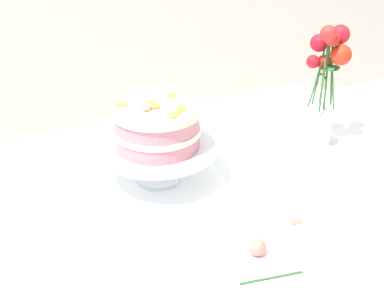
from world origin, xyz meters
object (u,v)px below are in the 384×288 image
(cake_stand, at_px, (158,152))
(fallen_rose, at_px, (258,249))
(dining_table, at_px, (216,224))
(layer_cake, at_px, (157,126))
(flower_vase, at_px, (324,88))

(cake_stand, xyz_separation_m, fallen_rose, (0.06, -0.36, -0.07))
(fallen_rose, bearing_deg, dining_table, 79.89)
(dining_table, height_order, fallen_rose, fallen_rose)
(dining_table, height_order, layer_cake, layer_cake)
(dining_table, bearing_deg, cake_stand, 130.66)
(flower_vase, bearing_deg, cake_stand, 177.39)
(dining_table, relative_size, cake_stand, 4.83)
(dining_table, distance_m, fallen_rose, 0.27)
(layer_cake, height_order, fallen_rose, layer_cake)
(dining_table, bearing_deg, layer_cake, 130.67)
(layer_cake, bearing_deg, dining_table, -49.33)
(flower_vase, bearing_deg, dining_table, -166.12)
(cake_stand, xyz_separation_m, layer_cake, (0.00, -0.00, 0.07))
(dining_table, distance_m, cake_stand, 0.23)
(cake_stand, relative_size, flower_vase, 0.82)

